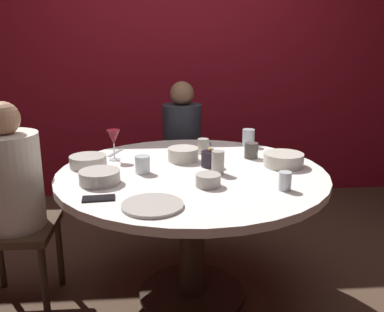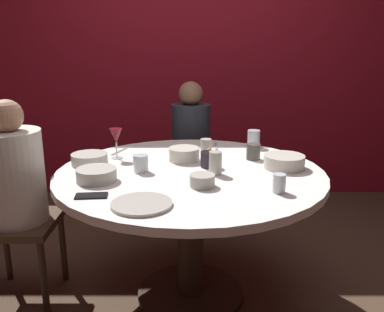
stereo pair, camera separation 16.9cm
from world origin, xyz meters
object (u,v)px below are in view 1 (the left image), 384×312
cup_by_left_diner (248,138)px  cup_far_edge (143,165)px  bowl_salad_center (183,154)px  seated_diner_left (11,184)px  dining_table (192,196)px  candle_holder (210,159)px  bowl_serving_large (283,160)px  bowl_rice_portion (100,177)px  cup_center_front (251,150)px  wine_glass (114,138)px  seated_diner_back (182,139)px  cell_phone (99,198)px  cup_near_candle (203,146)px  bowl_small_white (88,161)px  cup_by_right_diner (218,162)px  cup_beside_wine (285,181)px  dinner_plate (152,205)px  bowl_sauce_side (208,180)px

cup_by_left_diner → cup_far_edge: cup_by_left_diner is taller
bowl_salad_center → seated_diner_left: bearing=-168.0°
dining_table → bowl_salad_center: bearing=100.6°
dining_table → candle_holder: bearing=33.4°
cup_far_edge → bowl_serving_large: bearing=4.9°
dining_table → seated_diner_left: bearing=180.0°
seated_diner_left → bowl_salad_center: (0.90, 0.19, 0.09)m
bowl_rice_portion → cup_center_front: size_ratio=2.19×
wine_glass → bowl_serving_large: (0.93, -0.19, -0.09)m
seated_diner_back → cell_phone: bearing=-17.9°
candle_holder → cup_by_left_diner: bearing=54.7°
seated_diner_back → bowl_rice_portion: seated_diner_back is taller
seated_diner_left → cup_far_edge: (0.68, -0.02, 0.10)m
dining_table → wine_glass: size_ratio=8.02×
seated_diner_back → cup_near_candle: bearing=8.3°
bowl_small_white → cup_by_right_diner: 0.71m
cell_phone → cup_near_candle: bearing=-42.2°
cell_phone → dining_table: bearing=-54.5°
wine_glass → dining_table: bearing=-28.8°
candle_holder → bowl_salad_center: bearing=137.7°
bowl_serving_large → cup_beside_wine: bearing=-105.4°
bowl_serving_large → cup_far_edge: bearing=-175.1°
dinner_plate → bowl_rice_portion: bearing=129.1°
candle_holder → cup_by_right_diner: 0.13m
cell_phone → bowl_sauce_side: size_ratio=1.16×
seated_diner_back → dinner_plate: 1.46m
seated_diner_back → cup_by_right_diner: seated_diner_back is taller
bowl_rice_portion → cup_far_edge: cup_far_edge is taller
bowl_salad_center → bowl_rice_portion: size_ratio=0.89×
cup_center_front → cup_far_edge: 0.66m
bowl_serving_large → bowl_rice_portion: 0.98m
candle_holder → cup_beside_wine: 0.49m
dinner_plate → cup_by_left_diner: size_ratio=2.33×
seated_diner_back → wine_glass: (-0.43, -0.73, 0.18)m
cup_near_candle → cup_by_right_diner: cup_by_right_diner is taller
dinner_plate → bowl_small_white: bowl_small_white is taller
bowl_small_white → cup_by_right_diner: bearing=-14.0°
bowl_small_white → cup_by_right_diner: size_ratio=1.65×
bowl_small_white → cup_by_right_diner: cup_by_right_diner is taller
dining_table → dinner_plate: 0.54m
seated_diner_left → bowl_serving_large: seated_diner_left is taller
bowl_rice_portion → cup_near_candle: 0.74m
bowl_sauce_side → dining_table: bearing=103.2°
bowl_rice_portion → cup_center_front: bearing=25.1°
dining_table → cup_by_right_diner: (0.13, -0.06, 0.20)m
bowl_rice_portion → bowl_serving_large: bearing=12.4°
seated_diner_left → candle_holder: size_ratio=10.63×
cup_far_edge → bowl_salad_center: bearing=43.5°
candle_holder → bowl_small_white: bearing=176.1°
dinner_plate → wine_glass: bearing=107.5°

